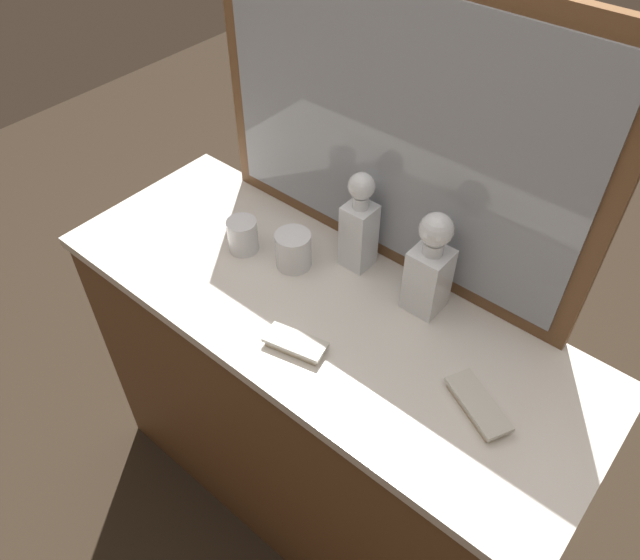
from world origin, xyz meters
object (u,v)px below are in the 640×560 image
at_px(crystal_decanter_rear, 429,272).
at_px(silver_brush_front, 295,344).
at_px(crystal_tumbler_front, 293,251).
at_px(silver_brush_center, 478,405).
at_px(crystal_decanter_front, 359,230).
at_px(crystal_tumbler_right, 243,237).

distance_m(crystal_decanter_rear, silver_brush_front, 0.34).
xyz_separation_m(crystal_tumbler_front, silver_brush_front, (0.18, -0.20, -0.03)).
xyz_separation_m(silver_brush_front, silver_brush_center, (0.38, 0.12, 0.00)).
bearing_deg(crystal_tumbler_front, crystal_decanter_front, 42.11).
bearing_deg(silver_brush_front, crystal_tumbler_front, 132.57).
height_order(crystal_tumbler_right, silver_brush_front, crystal_tumbler_right).
relative_size(crystal_decanter_front, crystal_decanter_rear, 1.00).
bearing_deg(crystal_decanter_front, crystal_decanter_rear, -4.46).
relative_size(crystal_tumbler_front, silver_brush_center, 0.56).
xyz_separation_m(crystal_decanter_front, silver_brush_front, (0.06, -0.31, -0.09)).
relative_size(crystal_decanter_rear, crystal_tumbler_front, 2.83).
relative_size(crystal_decanter_front, crystal_tumbler_right, 3.01).
bearing_deg(silver_brush_center, crystal_tumbler_right, 176.55).
distance_m(crystal_decanter_front, crystal_decanter_rear, 0.21).
bearing_deg(crystal_decanter_front, silver_brush_center, -22.78).
distance_m(crystal_tumbler_right, silver_brush_center, 0.71).
height_order(crystal_decanter_rear, crystal_tumbler_front, crystal_decanter_rear).
relative_size(crystal_decanter_front, crystal_tumbler_front, 2.82).
bearing_deg(crystal_tumbler_right, crystal_tumbler_front, 15.97).
height_order(crystal_decanter_front, silver_brush_center, crystal_decanter_front).
bearing_deg(silver_brush_center, crystal_tumbler_front, 171.80).
relative_size(silver_brush_front, silver_brush_center, 0.88).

